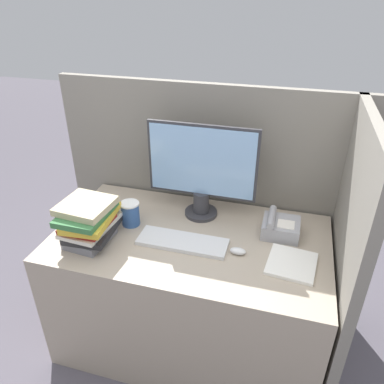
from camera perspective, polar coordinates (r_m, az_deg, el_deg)
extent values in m
cube|color=gray|center=(2.27, 2.69, -1.27)|extent=(1.79, 0.04, 1.40)
cube|color=gray|center=(1.93, 21.71, -10.08)|extent=(0.04, 0.84, 1.40)
cube|color=tan|center=(2.15, -0.28, -14.73)|extent=(1.39, 0.78, 0.73)
cylinder|color=#333338|center=(2.08, 1.36, -3.14)|extent=(0.18, 0.18, 0.02)
cylinder|color=#333338|center=(2.05, 1.38, -1.53)|extent=(0.09, 0.09, 0.12)
cube|color=#333338|center=(1.94, 1.51, 4.73)|extent=(0.58, 0.02, 0.40)
cube|color=#8CB7E5|center=(1.93, 1.44, 4.61)|extent=(0.55, 0.01, 0.37)
cube|color=silver|center=(1.86, -1.44, -7.60)|extent=(0.45, 0.15, 0.02)
ellipsoid|color=silver|center=(1.81, 7.01, -8.93)|extent=(0.08, 0.04, 0.03)
cylinder|color=#335999|center=(2.00, -9.37, -3.36)|extent=(0.09, 0.09, 0.12)
cylinder|color=white|center=(1.97, -9.52, -1.76)|extent=(0.10, 0.10, 0.01)
cube|color=slate|center=(1.94, -15.28, -6.65)|extent=(0.20, 0.24, 0.04)
cube|color=#262628|center=(1.93, -14.89, -5.56)|extent=(0.22, 0.28, 0.03)
cube|color=silver|center=(1.92, -15.17, -4.84)|extent=(0.22, 0.31, 0.02)
cube|color=maroon|center=(1.89, -15.64, -4.61)|extent=(0.21, 0.23, 0.02)
cube|color=gold|center=(1.88, -15.12, -3.77)|extent=(0.22, 0.31, 0.03)
cube|color=#38723F|center=(1.86, -15.82, -3.12)|extent=(0.21, 0.28, 0.03)
cube|color=#C6B78C|center=(1.86, -15.88, -2.02)|extent=(0.25, 0.25, 0.03)
cube|color=#99999E|center=(1.96, 13.36, -5.35)|extent=(0.18, 0.17, 0.08)
cube|color=white|center=(1.92, 14.13, -4.80)|extent=(0.08, 0.08, 0.00)
cylinder|color=#99999E|center=(1.93, 12.05, -3.77)|extent=(0.04, 0.18, 0.04)
cube|color=white|center=(1.80, 14.94, -10.49)|extent=(0.24, 0.25, 0.02)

